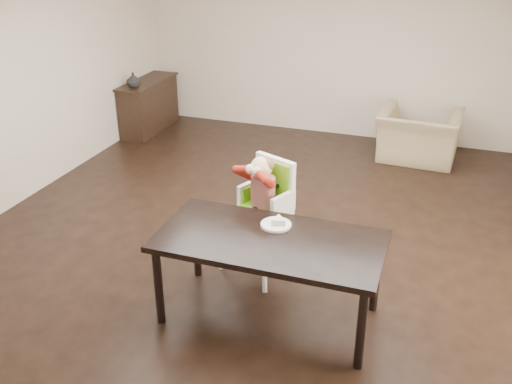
# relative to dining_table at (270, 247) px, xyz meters

# --- Properties ---
(ground) EXTENTS (7.00, 7.00, 0.00)m
(ground) POSITION_rel_dining_table_xyz_m (-0.45, 1.17, -0.67)
(ground) COLOR black
(ground) RESTS_ON ground
(room_walls) EXTENTS (6.02, 7.02, 2.71)m
(room_walls) POSITION_rel_dining_table_xyz_m (-0.45, 1.17, 1.18)
(room_walls) COLOR beige
(room_walls) RESTS_ON ground
(dining_table) EXTENTS (1.80, 0.90, 0.75)m
(dining_table) POSITION_rel_dining_table_xyz_m (0.00, 0.00, 0.00)
(dining_table) COLOR black
(dining_table) RESTS_ON ground
(high_chair) EXTENTS (0.63, 0.63, 1.15)m
(high_chair) POSITION_rel_dining_table_xyz_m (-0.27, 0.70, 0.14)
(high_chair) COLOR white
(high_chair) RESTS_ON ground
(plate) EXTENTS (0.29, 0.29, 0.07)m
(plate) POSITION_rel_dining_table_xyz_m (-0.01, 0.21, 0.10)
(plate) COLOR white
(plate) RESTS_ON dining_table
(armchair) EXTENTS (1.11, 0.76, 0.93)m
(armchair) POSITION_rel_dining_table_xyz_m (0.87, 3.97, -0.21)
(armchair) COLOR tan
(armchair) RESTS_ON ground
(sideboard) EXTENTS (0.44, 1.26, 0.79)m
(sideboard) POSITION_rel_dining_table_xyz_m (-3.23, 3.87, -0.27)
(sideboard) COLOR black
(sideboard) RESTS_ON ground
(vase) EXTENTS (0.21, 0.22, 0.21)m
(vase) POSITION_rel_dining_table_xyz_m (-3.23, 3.48, 0.22)
(vase) COLOR #99999E
(vase) RESTS_ON sideboard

